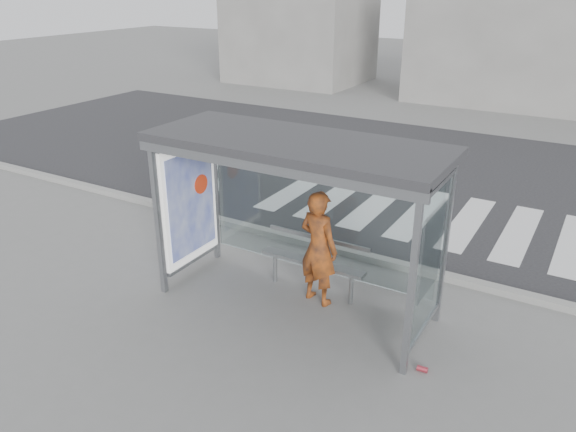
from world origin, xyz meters
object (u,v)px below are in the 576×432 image
Objects in this scene: bench at (313,261)px; soda_can at (422,369)px; person at (318,248)px; bus_shelter at (275,178)px.

bench is 12.87× the size of soda_can.
person is 0.46m from bench.
bench is at bearing -33.62° from person.
bench is at bearing 154.00° from soda_can.
person is at bearing 156.53° from soda_can.
bus_shelter is at bearing 33.57° from person.
soda_can is at bearing 168.77° from person.
person reaches higher than bench.
bus_shelter reaches higher than soda_can.
bench reaches higher than soda_can.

